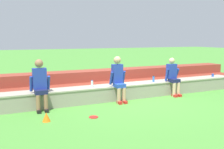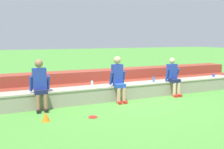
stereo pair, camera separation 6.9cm
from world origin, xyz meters
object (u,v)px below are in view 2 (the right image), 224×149
at_px(person_far_left, 40,83).
at_px(plastic_cup_right_end, 213,75).
at_px(person_left_of_center, 118,78).
at_px(sports_cone, 46,117).
at_px(frisbee, 93,117).
at_px(water_bottle_near_right, 92,84).
at_px(water_bottle_mid_left, 154,79).
at_px(person_center, 173,76).

bearing_deg(person_far_left, plastic_cup_right_end, 2.12).
height_order(person_far_left, plastic_cup_right_end, person_far_left).
relative_size(person_left_of_center, sports_cone, 6.39).
distance_m(person_far_left, frisbee, 1.81).
relative_size(water_bottle_near_right, water_bottle_mid_left, 1.00).
xyz_separation_m(person_far_left, frisbee, (1.10, -1.22, -0.75)).
height_order(water_bottle_mid_left, frisbee, water_bottle_mid_left).
height_order(water_bottle_near_right, water_bottle_mid_left, same).
xyz_separation_m(water_bottle_near_right, plastic_cup_right_end, (5.06, 0.05, -0.04)).
distance_m(water_bottle_mid_left, frisbee, 3.14).
bearing_deg(water_bottle_mid_left, person_center, -21.07).
height_order(plastic_cup_right_end, frisbee, plastic_cup_right_end).
relative_size(water_bottle_mid_left, plastic_cup_right_end, 1.91).
bearing_deg(water_bottle_near_right, person_far_left, -172.89).
xyz_separation_m(person_far_left, person_left_of_center, (2.36, -0.05, -0.00)).
bearing_deg(person_left_of_center, person_center, 0.38).
relative_size(person_center, water_bottle_near_right, 6.06).
distance_m(person_center, sports_cone, 4.66).
xyz_separation_m(person_left_of_center, sports_cone, (-2.39, -0.99, -0.65)).
bearing_deg(person_left_of_center, plastic_cup_right_end, 3.90).
relative_size(water_bottle_near_right, plastic_cup_right_end, 1.91).
bearing_deg(person_center, person_far_left, 179.60).
xyz_separation_m(person_center, plastic_cup_right_end, (2.16, 0.28, -0.15)).
distance_m(person_far_left, person_center, 4.48).
xyz_separation_m(water_bottle_mid_left, frisbee, (-2.74, -1.43, -0.58)).
distance_m(person_far_left, water_bottle_near_right, 1.60).
height_order(water_bottle_near_right, frisbee, water_bottle_near_right).
bearing_deg(person_left_of_center, frisbee, -137.12).
distance_m(person_center, water_bottle_mid_left, 0.69).
bearing_deg(person_center, person_left_of_center, -179.62).
relative_size(person_far_left, plastic_cup_right_end, 12.46).
relative_size(person_center, sports_cone, 5.88).
xyz_separation_m(person_left_of_center, person_center, (2.12, 0.01, -0.07)).
xyz_separation_m(water_bottle_mid_left, plastic_cup_right_end, (2.80, 0.03, -0.04)).
distance_m(water_bottle_mid_left, sports_cone, 4.10).
bearing_deg(frisbee, person_left_of_center, 42.88).
height_order(water_bottle_mid_left, sports_cone, water_bottle_mid_left).
relative_size(person_left_of_center, water_bottle_near_right, 6.59).
bearing_deg(person_center, sports_cone, -167.44).
relative_size(water_bottle_near_right, frisbee, 0.94).
distance_m(person_center, water_bottle_near_right, 2.91).
height_order(person_center, sports_cone, person_center).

